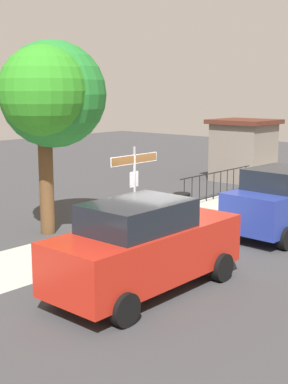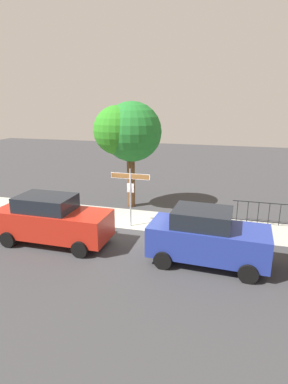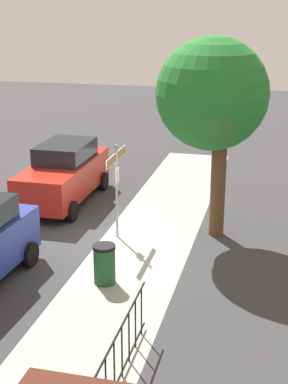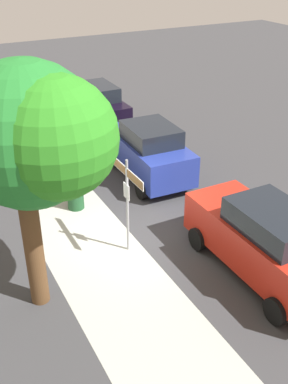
% 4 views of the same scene
% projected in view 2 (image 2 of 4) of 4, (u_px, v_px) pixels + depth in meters
% --- Properties ---
extents(ground_plane, '(60.00, 60.00, 0.00)m').
position_uv_depth(ground_plane, '(135.00, 230.00, 14.18)').
color(ground_plane, '#38383A').
extents(sidewalk_strip, '(24.00, 2.60, 0.00)m').
position_uv_depth(sidewalk_strip, '(183.00, 224.00, 14.86)').
color(sidewalk_strip, '#A8AA9E').
rests_on(sidewalk_strip, ground_plane).
extents(street_sign, '(1.81, 0.07, 2.72)m').
position_uv_depth(street_sign, '(130.00, 186.00, 14.10)').
color(street_sign, '#9EA0A5').
rests_on(street_sign, ground_plane).
extents(shade_tree, '(3.38, 3.13, 5.61)m').
position_uv_depth(shade_tree, '(130.00, 133.00, 15.95)').
color(shade_tree, brown).
rests_on(shade_tree, ground_plane).
extents(car_red, '(4.62, 1.95, 1.99)m').
position_uv_depth(car_red, '(52.00, 220.00, 12.64)').
color(car_red, '#B32316').
rests_on(car_red, ground_plane).
extents(car_blue, '(4.20, 2.13, 2.00)m').
position_uv_depth(car_blue, '(207.00, 237.00, 11.02)').
color(car_blue, navy).
rests_on(car_blue, ground_plane).
extents(iron_fence, '(4.76, 0.04, 1.07)m').
position_uv_depth(iron_fence, '(285.00, 215.00, 14.44)').
color(iron_fence, black).
rests_on(iron_fence, ground_plane).
extents(trash_bin, '(0.55, 0.55, 0.98)m').
position_uv_depth(trash_bin, '(192.00, 218.00, 14.24)').
color(trash_bin, '#1E4C28').
rests_on(trash_bin, ground_plane).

